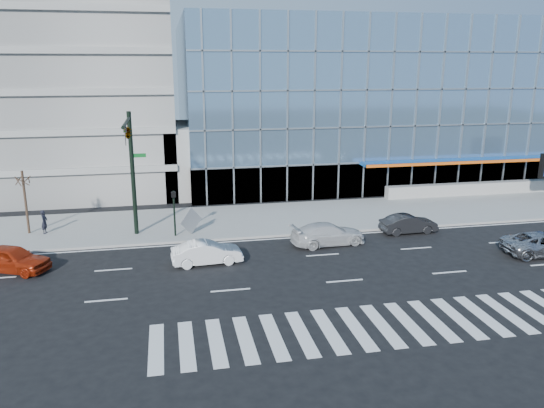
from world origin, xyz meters
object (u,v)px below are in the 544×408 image
Objects in this scene: dark_sedan at (409,224)px; red_sedan at (12,259)px; silver_suv at (544,244)px; white_suv at (328,234)px; street_tree_near at (23,179)px; traffic_signal at (129,146)px; ped_signal_post at (174,206)px; white_sedan at (207,253)px; tilted_panel at (191,221)px; pedestrian at (44,222)px.

dark_sedan is 24.35m from red_sedan.
white_suv is at bearing 74.40° from silver_suv.
street_tree_near reaches higher than dark_sedan.
street_tree_near is (-7.00, 2.93, -2.39)m from traffic_signal.
white_suv is (9.38, -3.14, -1.46)m from ped_signal_post.
white_suv is at bearing -16.80° from street_tree_near.
ped_signal_post is at bearing 75.01° from silver_suv.
white_sedan is 3.06× the size of tilted_panel.
traffic_signal is 5.04× the size of pedestrian.
tilted_panel is at bearing 62.08° from white_suv.
pedestrian is at bearing 66.95° from white_suv.
pedestrian reaches higher than dark_sedan.
street_tree_near is 1.06× the size of white_sedan.
pedestrian is at bearing 21.10° from red_sedan.
traffic_signal is at bearing 150.11° from tilted_panel.
white_sedan is 14.06m from dark_sedan.
silver_suv is 1.28× the size of dark_sedan.
street_tree_near reaches higher than white_sedan.
pedestrian is (-8.43, 2.30, -1.20)m from ped_signal_post.
white_suv is 1.24× the size of dark_sedan.
ped_signal_post is 22.70m from silver_suv.
white_suv is (-12.00, 4.34, 0.01)m from silver_suv.
silver_suv is at bearing -59.76° from tilted_panel.
traffic_signal is at bearing 82.87° from dark_sedan.
ped_signal_post is at bearing 65.42° from white_suv.
street_tree_near is 1.00× the size of red_sedan.
ped_signal_post is at bearing 151.60° from tilted_panel.
traffic_signal is 8.31m from white_sedan.
ped_signal_post is 0.63× the size of white_suv.
silver_suv is (30.88, -10.04, -3.10)m from street_tree_near.
red_sedan is at bearing -155.47° from ped_signal_post.
red_sedan is at bearing -176.07° from pedestrian.
ped_signal_post is at bearing 14.26° from white_sedan.
street_tree_near is 13.84m from white_sedan.
traffic_signal is 18.78m from dark_sedan.
dark_sedan is (24.88, -4.50, -3.15)m from street_tree_near.
dark_sedan is (-6.00, 5.54, -0.05)m from silver_suv.
pedestrian is at bearing 77.78° from dark_sedan.
white_sedan is (-19.73, 2.48, -0.02)m from silver_suv.
pedestrian is 9.72m from tilted_panel.
white_suv reaches higher than white_sedan.
street_tree_near is 3.04m from pedestrian.
red_sedan is at bearing -150.05° from traffic_signal.
traffic_signal is 1.89× the size of red_sedan.
traffic_signal is 2.01× the size of white_sedan.
ped_signal_post is 0.71× the size of street_tree_near.
ped_signal_post is at bearing 8.52° from traffic_signal.
ped_signal_post is 8.82m from pedestrian.
silver_suv is (21.38, -7.49, -1.46)m from ped_signal_post.
red_sedan is at bearing 87.82° from silver_suv.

